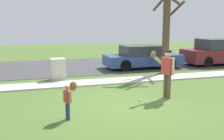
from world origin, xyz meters
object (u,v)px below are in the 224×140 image
(person_child, at_px, (69,95))
(parked_suv_maroon, at_px, (219,52))
(utility_cabinet, at_px, (58,69))
(street_tree_near, at_px, (167,22))
(parked_wagon_blue, at_px, (143,57))
(person_adult, at_px, (166,69))
(baseball, at_px, (140,100))

(person_child, xyz_separation_m, parked_suv_maroon, (10.78, 7.36, 0.13))
(person_child, xyz_separation_m, utility_cabinet, (0.31, 5.42, -0.15))
(utility_cabinet, xyz_separation_m, street_tree_near, (5.70, 0.27, 2.16))
(utility_cabinet, bearing_deg, street_tree_near, 2.68)
(street_tree_near, xyz_separation_m, parked_wagon_blue, (-0.51, 1.77, -2.00))
(person_adult, relative_size, street_tree_near, 0.34)
(person_child, height_order, baseball, person_child)
(utility_cabinet, relative_size, street_tree_near, 0.20)
(person_adult, bearing_deg, parked_suv_maroon, -156.55)
(utility_cabinet, xyz_separation_m, parked_suv_maroon, (10.47, 1.94, 0.28))
(parked_suv_maroon, bearing_deg, utility_cabinet, -169.50)
(parked_wagon_blue, xyz_separation_m, parked_suv_maroon, (5.28, -0.09, 0.13))
(parked_wagon_blue, bearing_deg, utility_cabinet, -158.60)
(utility_cabinet, height_order, street_tree_near, street_tree_near)
(parked_wagon_blue, bearing_deg, person_child, -126.45)
(person_child, height_order, utility_cabinet, same)
(utility_cabinet, height_order, parked_suv_maroon, parked_suv_maroon)
(person_adult, xyz_separation_m, street_tree_near, (2.46, 4.59, 1.61))
(street_tree_near, relative_size, parked_wagon_blue, 1.11)
(street_tree_near, bearing_deg, person_child, -136.63)
(person_child, distance_m, parked_suv_maroon, 13.05)
(street_tree_near, height_order, parked_suv_maroon, street_tree_near)
(utility_cabinet, bearing_deg, parked_wagon_blue, 21.40)
(baseball, height_order, street_tree_near, street_tree_near)
(street_tree_near, height_order, parked_wagon_blue, street_tree_near)
(parked_wagon_blue, bearing_deg, person_adult, -107.02)
(baseball, relative_size, street_tree_near, 0.01)
(person_child, bearing_deg, person_adult, -0.37)
(parked_wagon_blue, bearing_deg, street_tree_near, -73.91)
(person_child, bearing_deg, utility_cabinet, 69.26)
(utility_cabinet, relative_size, parked_wagon_blue, 0.23)
(utility_cabinet, bearing_deg, baseball, -62.90)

